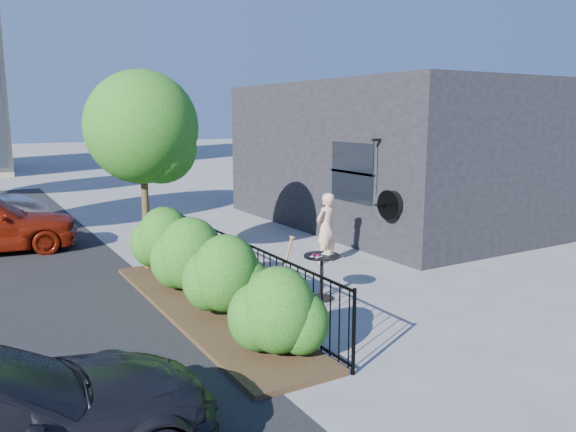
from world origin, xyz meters
TOP-DOWN VIEW (x-y plane):
  - ground at (0.00, 0.00)m, footprint 120.00×120.00m
  - shop_building at (5.50, 4.50)m, footprint 6.22×9.00m
  - fence at (-1.50, 0.00)m, footprint 0.05×6.05m
  - planting_bed at (-2.20, 0.00)m, footprint 1.30×6.00m
  - shrubs at (-2.10, 0.10)m, footprint 1.10×5.60m
  - patio_tree at (-2.24, 2.76)m, footprint 2.20×2.20m
  - cafe_table at (-0.24, -0.43)m, footprint 0.62×0.62m
  - woman at (1.21, 1.56)m, footprint 0.63×0.50m
  - shovel at (-1.25, -0.79)m, footprint 0.44×0.17m

SIDE VIEW (x-z plane):
  - ground at x=0.00m, z-range 0.00..0.00m
  - planting_bed at x=-2.20m, z-range 0.00..0.08m
  - cafe_table at x=-0.24m, z-range 0.12..0.96m
  - fence at x=-1.50m, z-range 0.01..1.11m
  - shovel at x=-1.25m, z-range -0.08..1.23m
  - shrubs at x=-2.10m, z-range 0.08..1.32m
  - woman at x=1.21m, z-range 0.00..1.51m
  - shop_building at x=5.50m, z-range 0.00..4.00m
  - patio_tree at x=-2.24m, z-range 0.79..4.73m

